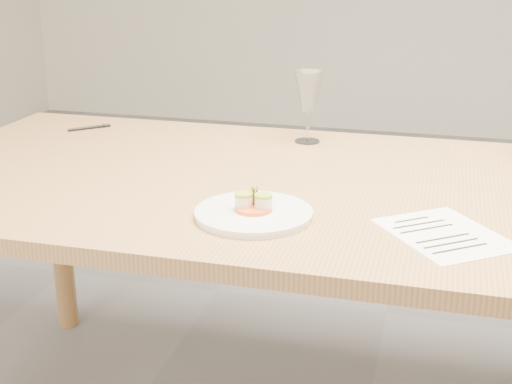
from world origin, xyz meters
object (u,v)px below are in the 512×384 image
(recipe_sheet, at_px, (445,234))
(ballpoint_pen, at_px, (90,128))
(dinner_plate, at_px, (254,212))
(dining_table, at_px, (374,214))
(wine_glass_0, at_px, (308,93))

(recipe_sheet, relative_size, ballpoint_pen, 3.08)
(dinner_plate, distance_m, ballpoint_pen, 0.91)
(dining_table, relative_size, wine_glass_0, 11.66)
(dinner_plate, relative_size, ballpoint_pen, 2.42)
(dinner_plate, relative_size, wine_glass_0, 1.21)
(wine_glass_0, bearing_deg, ballpoint_pen, -177.55)
(dining_table, bearing_deg, ballpoint_pen, 160.00)
(wine_glass_0, bearing_deg, recipe_sheet, -57.00)
(dining_table, xyz_separation_m, recipe_sheet, (0.16, -0.25, 0.07))
(recipe_sheet, relative_size, wine_glass_0, 1.54)
(recipe_sheet, distance_m, ballpoint_pen, 1.23)
(wine_glass_0, bearing_deg, dining_table, -57.06)
(dinner_plate, height_order, ballpoint_pen, dinner_plate)
(dining_table, height_order, wine_glass_0, wine_glass_0)
(dining_table, bearing_deg, wine_glass_0, 122.94)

